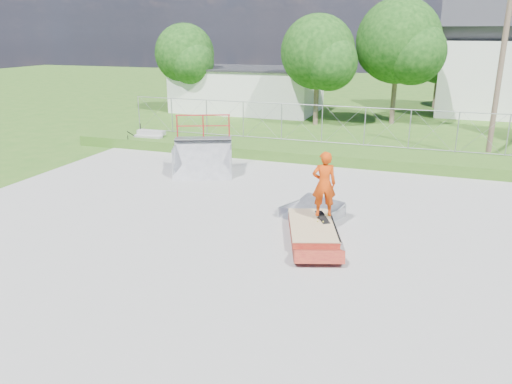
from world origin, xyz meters
TOP-DOWN VIEW (x-y plane):
  - ground at (0.00, 0.00)m, footprint 120.00×120.00m
  - concrete_pad at (0.00, 0.00)m, footprint 20.00×16.00m
  - grass_berm at (0.00, 9.50)m, footprint 24.00×3.00m
  - grind_box at (1.98, 0.28)m, footprint 2.01×2.86m
  - quarter_pipe at (-3.68, 5.06)m, footprint 2.89×2.70m
  - flat_bank_ramp at (1.61, 1.73)m, footprint 2.04×2.09m
  - skateboard at (2.16, 0.76)m, footprint 0.59×0.80m
  - skater at (2.16, 0.76)m, footprint 0.81×0.66m
  - concrete_stairs at (-8.50, 8.70)m, footprint 1.50×1.60m
  - chain_link_fence at (0.00, 10.50)m, footprint 20.00×0.06m
  - utility_building_flat at (-8.00, 22.00)m, footprint 10.00×6.00m
  - gable_house at (9.00, 26.00)m, footprint 8.40×6.08m
  - utility_pole at (7.50, 12.00)m, footprint 0.24×0.24m
  - tree_left_near at (-1.75, 17.83)m, footprint 4.76×4.48m
  - tree_center at (2.78, 19.81)m, footprint 5.44×5.12m
  - tree_left_far at (-11.77, 19.85)m, footprint 4.42×4.16m
  - tree_back_mid at (5.21, 27.86)m, footprint 4.08×3.84m

SIDE VIEW (x-z plane):
  - ground at x=0.00m, z-range 0.00..0.00m
  - concrete_pad at x=0.00m, z-range 0.00..0.04m
  - grind_box at x=1.98m, z-range 0.00..0.39m
  - flat_bank_ramp at x=1.61m, z-range 0.00..0.46m
  - grass_berm at x=0.00m, z-range 0.00..0.50m
  - concrete_stairs at x=-8.50m, z-range 0.00..0.80m
  - skateboard at x=2.16m, z-range 0.37..0.50m
  - quarter_pipe at x=-3.68m, z-range 0.00..2.32m
  - skater at x=2.16m, z-range 0.43..2.33m
  - chain_link_fence at x=0.00m, z-range 0.50..2.30m
  - utility_building_flat at x=-8.00m, z-range 0.00..3.00m
  - tree_back_mid at x=5.21m, z-range 0.78..6.48m
  - gable_house at x=9.00m, z-range -0.63..8.31m
  - tree_left_far at x=-11.77m, z-range 0.85..7.02m
  - utility_pole at x=7.50m, z-range 0.00..8.00m
  - tree_left_near at x=-1.75m, z-range 0.91..7.56m
  - tree_center at x=2.78m, z-range 1.05..8.65m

